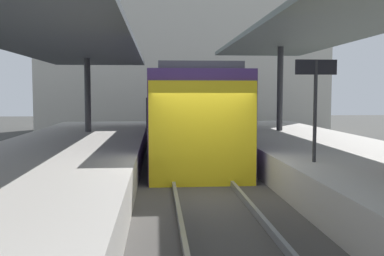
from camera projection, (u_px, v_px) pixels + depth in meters
The scene contains 11 objects.
ground_plane at pixel (207, 203), 10.26m from camera, with size 80.00×80.00×0.00m, color #383835.
platform_left at pixel (36, 184), 9.93m from camera, with size 4.40×28.00×1.00m, color #ADA8A0.
platform_right at pixel (368, 179), 10.52m from camera, with size 4.40×28.00×1.00m, color #ADA8A0.
track_ballast at pixel (207, 198), 10.25m from camera, with size 3.20×28.00×0.20m, color #423F3D.
rail_near_side at pixel (175, 192), 10.19m from camera, with size 0.08×28.00×0.14m, color slate.
rail_far_side at pixel (238, 190), 10.30m from camera, with size 0.08×28.00×0.14m, color slate.
commuter_train at pixel (188, 114), 16.36m from camera, with size 2.78×10.95×3.10m.
canopy_left at pixel (47, 36), 11.06m from camera, with size 4.18×21.00×3.00m.
canopy_right at pixel (347, 20), 11.61m from camera, with size 4.18×21.00×3.50m.
platform_sign at pixel (316, 87), 9.66m from camera, with size 0.90×0.08×2.21m.
station_building_backdrop at pixel (183, 48), 29.77m from camera, with size 18.00×6.00×11.00m, color beige.
Camera 1 is at (-1.11, -10.05, 2.49)m, focal length 42.11 mm.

